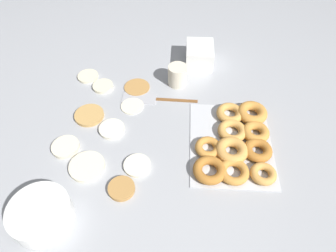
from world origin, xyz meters
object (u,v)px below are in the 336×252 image
donut_tray (236,142)px  pancake_6 (103,86)px  pancake_2 (89,115)px  paper_cup (177,75)px  pancake_4 (66,147)px  pancake_3 (132,106)px  pancake_9 (122,188)px  pancake_1 (87,166)px  pancake_5 (137,87)px  container_stack (199,55)px  batter_bowl (41,214)px  pancake_8 (112,129)px  pancake_7 (88,76)px  pancake_0 (139,165)px  spatula (147,98)px

donut_tray → pancake_6: bearing=62.6°
pancake_2 → paper_cup: bearing=-57.7°
pancake_4 → paper_cup: paper_cup is taller
pancake_3 → pancake_9: 0.35m
pancake_4 → pancake_6: pancake_4 is taller
pancake_1 → pancake_4: (0.07, 0.09, 0.00)m
pancake_3 → pancake_5: (0.11, -0.00, -0.00)m
pancake_3 → pancake_5: 0.11m
pancake_2 → container_stack: size_ratio=0.80×
pancake_9 → batter_bowl: batter_bowl is taller
pancake_8 → donut_tray: bearing=-95.6°
pancake_2 → pancake_8: size_ratio=1.19×
container_stack → paper_cup: size_ratio=1.60×
pancake_5 → pancake_8: 0.23m
pancake_1 → batter_bowl: bearing=154.4°
pancake_3 → pancake_4: size_ratio=0.94×
pancake_4 → pancake_5: pancake_4 is taller
pancake_4 → container_stack: bearing=-43.0°
pancake_4 → batter_bowl: 0.25m
pancake_3 → pancake_6: size_ratio=1.06×
pancake_8 → pancake_7: bearing=28.2°
pancake_7 → donut_tray: size_ratio=0.24×
pancake_0 → container_stack: 0.58m
paper_cup → pancake_7: bearing=87.2°
pancake_0 → paper_cup: (0.41, -0.11, 0.04)m
pancake_9 → paper_cup: 0.52m
pancake_0 → pancake_3: size_ratio=1.01×
pancake_0 → pancake_5: (0.37, 0.05, -0.00)m
pancake_9 → pancake_3: bearing=2.3°
pancake_7 → pancake_8: pancake_8 is taller
pancake_6 → paper_cup: paper_cup is taller
spatula → pancake_1: bearing=65.1°
pancake_6 → container_stack: (0.18, -0.39, 0.04)m
pancake_8 → donut_tray: 0.43m
pancake_9 → paper_cup: paper_cup is taller
pancake_3 → batter_bowl: size_ratio=0.50×
pancake_2 → container_stack: bearing=-50.4°
pancake_8 → pancake_5: bearing=-15.0°
donut_tray → pancake_9: bearing=117.6°
pancake_4 → batter_bowl: batter_bowl is taller
pancake_7 → pancake_8: size_ratio=0.94×
pancake_2 → pancake_8: bearing=-122.9°
pancake_8 → spatula: 0.20m
pancake_2 → donut_tray: bearing=-101.1°
pancake_0 → pancake_6: pancake_6 is taller
pancake_0 → donut_tray: (0.10, -0.32, 0.01)m
pancake_6 → paper_cup: size_ratio=0.97×
pancake_6 → pancake_0: bearing=-152.9°
pancake_9 → pancake_5: bearing=1.2°
pancake_8 → paper_cup: bearing=-40.4°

